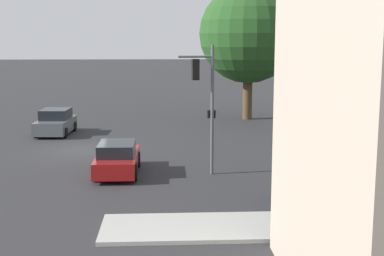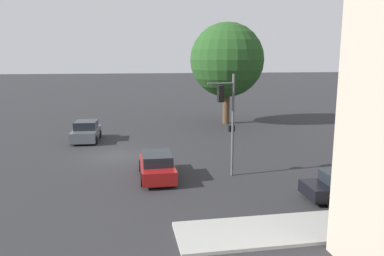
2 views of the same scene
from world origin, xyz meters
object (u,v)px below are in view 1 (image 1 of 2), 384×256
Objects in this scene: traffic_signal at (204,92)px; crossing_car_0 at (117,159)px; crossing_car_1 at (56,123)px; street_tree at (248,34)px; parked_car_0 at (346,185)px.

traffic_signal is 4.88m from crossing_car_0.
traffic_signal is 1.39× the size of crossing_car_1.
crossing_car_1 is (6.02, -13.19, -5.63)m from street_tree.
traffic_signal is 7.26m from parked_car_0.
parked_car_0 is at bearing -140.64° from traffic_signal.
traffic_signal is at bearing -15.15° from street_tree.
street_tree is 15.55m from crossing_car_1.
crossing_car_1 is (-10.83, -8.62, -2.92)m from traffic_signal.
crossing_car_1 is at bearing -65.45° from street_tree.
traffic_signal is at bearing -93.82° from crossing_car_0.
parked_car_0 is (15.30, 13.47, -0.11)m from crossing_car_1.
street_tree is at bearing -26.61° from crossing_car_0.
parked_car_0 is at bearing -118.33° from crossing_car_0.
traffic_signal is 1.34× the size of crossing_car_0.
street_tree is 2.45× the size of crossing_car_1.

